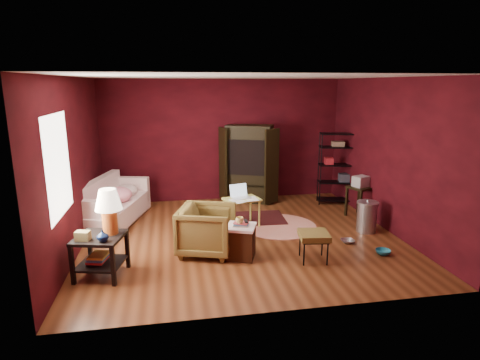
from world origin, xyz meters
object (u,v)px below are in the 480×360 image
(sofa, at_px, (113,204))
(wire_shelving, at_px, (337,165))
(laptop_desk, at_px, (242,201))
(tv_armoire, at_px, (249,162))
(armchair, at_px, (207,228))
(hamper, at_px, (241,241))
(side_table, at_px, (104,225))

(sofa, height_order, wire_shelving, wire_shelving)
(laptop_desk, distance_m, tv_armoire, 1.80)
(armchair, bearing_deg, hamper, -101.05)
(tv_armoire, xyz_separation_m, wire_shelving, (1.93, -0.53, -0.04))
(side_table, bearing_deg, hamper, 6.14)
(armchair, distance_m, side_table, 1.60)
(sofa, bearing_deg, laptop_desk, -87.64)
(wire_shelving, bearing_deg, side_table, -136.99)
(armchair, relative_size, hamper, 1.41)
(armchair, height_order, tv_armoire, tv_armoire)
(armchair, xyz_separation_m, laptop_desk, (0.77, 1.13, 0.07))
(laptop_desk, relative_size, wire_shelving, 0.50)
(hamper, distance_m, laptop_desk, 1.45)
(wire_shelving, bearing_deg, tv_armoire, 176.97)
(tv_armoire, bearing_deg, wire_shelving, 7.68)
(sofa, xyz_separation_m, tv_armoire, (2.92, 1.07, 0.53))
(side_table, xyz_separation_m, wire_shelving, (4.67, 2.78, 0.13))
(armchair, bearing_deg, side_table, 126.08)
(side_table, bearing_deg, armchair, 18.39)
(hamper, height_order, laptop_desk, laptop_desk)
(hamper, xyz_separation_m, wire_shelving, (2.67, 2.57, 0.61))
(armchair, height_order, laptop_desk, armchair)
(armchair, height_order, wire_shelving, wire_shelving)
(laptop_desk, bearing_deg, side_table, -159.29)
(sofa, bearing_deg, tv_armoire, -53.36)
(side_table, distance_m, hamper, 2.07)
(side_table, bearing_deg, tv_armoire, 50.39)
(laptop_desk, bearing_deg, armchair, -139.32)
(armchair, bearing_deg, sofa, 61.41)
(sofa, distance_m, laptop_desk, 2.52)
(armchair, relative_size, wire_shelving, 0.53)
(sofa, distance_m, side_table, 2.28)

